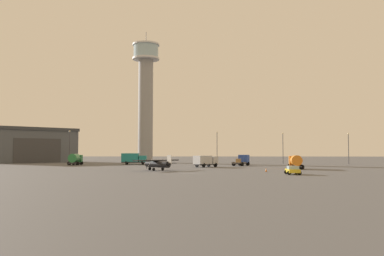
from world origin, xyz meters
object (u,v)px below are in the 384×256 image
airplane_black (158,163)px  truck_flatbed_blue (242,160)px  truck_box_silver (205,161)px  car_yellow (293,170)px  light_post_east (283,145)px  control_tower (146,92)px  truck_fuel_tanker_green (75,159)px  light_post_centre (69,144)px  light_post_west (348,146)px  truck_fuel_tanker_orange (296,161)px  traffic_cone_near_left (266,170)px  truck_box_teal (133,158)px  light_post_north (217,144)px

airplane_black → truck_flatbed_blue: (18.27, 26.18, -0.07)m
truck_box_silver → car_yellow: 31.32m
light_post_east → control_tower: bearing=166.9°
airplane_black → truck_fuel_tanker_green: bearing=-4.7°
light_post_east → light_post_centre: (-61.26, -7.97, 0.20)m
airplane_black → light_post_west: (48.67, 36.78, 3.79)m
light_post_centre → control_tower: bearing=43.5°
truck_fuel_tanker_orange → light_post_centre: size_ratio=0.66×
truck_fuel_tanker_green → car_yellow: bearing=-131.7°
truck_flatbed_blue → traffic_cone_near_left: (1.47, -29.43, -0.97)m
airplane_black → car_yellow: size_ratio=2.02×
airplane_black → light_post_east: size_ratio=0.89×
truck_fuel_tanker_orange → truck_flatbed_blue: size_ratio=1.02×
truck_fuel_tanker_green → truck_box_silver: bearing=-111.0°
truck_box_silver → traffic_cone_near_left: size_ratio=8.60×
traffic_cone_near_left → truck_fuel_tanker_orange: bearing=54.3°
control_tower → truck_fuel_tanker_green: bearing=-120.0°
car_yellow → truck_fuel_tanker_orange: bearing=-12.5°
control_tower → traffic_cone_near_left: size_ratio=62.95×
truck_box_teal → light_post_north: size_ratio=0.68×
truck_fuel_tanker_orange → light_post_north: 44.30m
light_post_centre → truck_fuel_tanker_orange: bearing=-26.9°
light_post_north → traffic_cone_near_left: 53.01m
truck_box_silver → traffic_cone_near_left: bearing=-103.7°
control_tower → light_post_north: size_ratio=4.38×
truck_box_teal → light_post_west: light_post_west is taller
control_tower → light_post_north: 29.25m
airplane_black → light_post_centre: 46.63m
airplane_black → truck_box_teal: size_ratio=1.22×
truck_fuel_tanker_orange → airplane_black: bearing=112.0°
airplane_black → light_post_east: (32.05, 44.08, 4.03)m
light_post_west → light_post_centre: (-77.88, -0.68, 0.44)m
light_post_north → truck_fuel_tanker_orange: bearing=-70.5°
truck_box_silver → traffic_cone_near_left: truck_box_silver is taller
control_tower → airplane_black: control_tower is taller
car_yellow → light_post_east: light_post_east is taller
truck_fuel_tanker_orange → truck_box_teal: truck_box_teal is taller
light_post_east → light_post_north: (-19.36, 4.93, 0.35)m
control_tower → truck_box_silver: 47.19m
airplane_black → truck_box_teal: 34.79m
light_post_east → traffic_cone_near_left: light_post_east is taller
truck_box_silver → light_post_west: light_post_west is taller
control_tower → airplane_black: bearing=-79.1°
truck_box_silver → car_yellow: (13.67, -28.17, -0.77)m
truck_fuel_tanker_green → traffic_cone_near_left: size_ratio=8.41×
truck_fuel_tanker_green → light_post_west: bearing=-85.4°
truck_fuel_tanker_orange → car_yellow: truck_fuel_tanker_orange is taller
truck_box_silver → truck_box_teal: size_ratio=0.87×
light_post_centre → light_post_east: bearing=7.4°
control_tower → truck_box_teal: bearing=-90.4°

